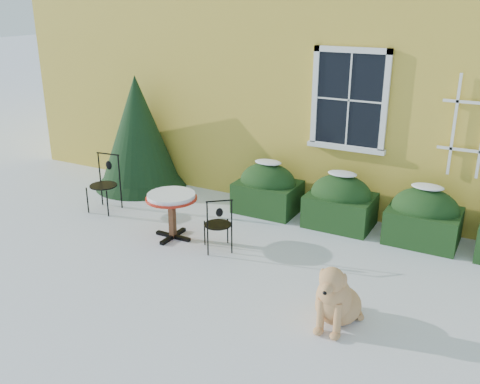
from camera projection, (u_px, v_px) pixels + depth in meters
The scene contains 8 objects.
ground at pixel (204, 279), 7.07m from camera, with size 80.00×80.00×0.00m, color white.
house at pixel (370, 11), 11.74m from camera, with size 12.40×8.40×6.40m.
hedge_row at pixel (381, 209), 8.30m from camera, with size 4.95×0.80×0.91m.
evergreen_shrub at pixel (139, 143), 10.26m from camera, with size 1.78×1.78×2.15m.
bistro_table at pixel (171, 201), 8.06m from camera, with size 0.78×0.78×0.73m.
patio_chair_near at pixel (218, 224), 7.73m from camera, with size 0.52×0.52×0.84m.
patio_chair_far at pixel (105, 183), 9.20m from camera, with size 0.49×0.48×0.98m.
dog at pixel (335, 299), 5.96m from camera, with size 0.55×0.93×0.83m.
Camera 1 is at (3.40, -5.26, 3.52)m, focal length 40.00 mm.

